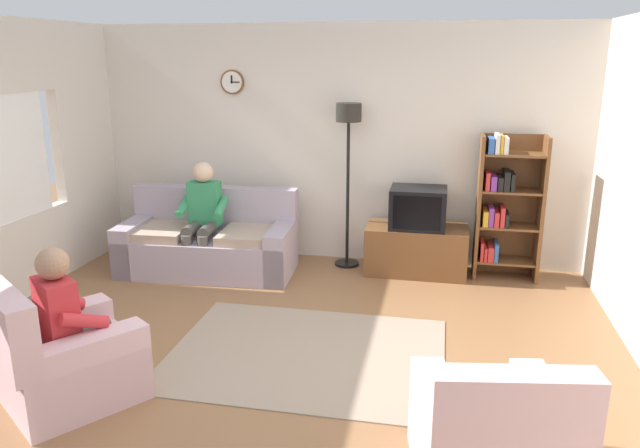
{
  "coord_description": "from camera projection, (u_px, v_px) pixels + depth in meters",
  "views": [
    {
      "loc": [
        1.21,
        -4.21,
        2.34
      ],
      "look_at": [
        0.22,
        0.61,
        0.97
      ],
      "focal_mm": 33.89,
      "sensor_mm": 36.0,
      "label": 1
    }
  ],
  "objects": [
    {
      "name": "area_rug",
      "position": [
        307.0,
        354.0,
        4.91
      ],
      "size": [
        2.2,
        1.7,
        0.01
      ],
      "primitive_type": "cube",
      "color": "gray",
      "rests_on": "ground_plane"
    },
    {
      "name": "armchair_near_bookshelf",
      "position": [
        491.0,
        443.0,
        3.32
      ],
      "size": [
        0.93,
        1.0,
        0.9
      ],
      "color": "beige",
      "rests_on": "ground_plane"
    },
    {
      "name": "floor_lamp",
      "position": [
        348.0,
        140.0,
        6.63
      ],
      "size": [
        0.28,
        0.28,
        1.85
      ],
      "color": "black",
      "rests_on": "ground_plane"
    },
    {
      "name": "tv_stand",
      "position": [
        416.0,
        250.0,
        6.7
      ],
      "size": [
        1.1,
        0.56,
        0.53
      ],
      "color": "brown",
      "rests_on": "ground_plane"
    },
    {
      "name": "back_wall_assembly",
      "position": [
        336.0,
        145.0,
        6.98
      ],
      "size": [
        6.2,
        0.17,
        2.7
      ],
      "color": "silver",
      "rests_on": "ground_plane"
    },
    {
      "name": "couch",
      "position": [
        209.0,
        244.0,
        6.75
      ],
      "size": [
        1.95,
        0.99,
        0.9
      ],
      "color": "#A899A8",
      "rests_on": "ground_plane"
    },
    {
      "name": "person_on_couch",
      "position": [
        202.0,
        213.0,
        6.54
      ],
      "size": [
        0.53,
        0.55,
        1.24
      ],
      "color": "#338C59",
      "rests_on": "ground_plane"
    },
    {
      "name": "bookshelf",
      "position": [
        504.0,
        204.0,
        6.44
      ],
      "size": [
        0.68,
        0.36,
        1.57
      ],
      "color": "brown",
      "rests_on": "ground_plane"
    },
    {
      "name": "person_in_left_armchair",
      "position": [
        72.0,
        316.0,
        4.17
      ],
      "size": [
        0.62,
        0.64,
        1.12
      ],
      "color": "red",
      "rests_on": "ground_plane"
    },
    {
      "name": "tv",
      "position": [
        418.0,
        208.0,
        6.54
      ],
      "size": [
        0.6,
        0.49,
        0.44
      ],
      "color": "black",
      "rests_on": "tv_stand"
    },
    {
      "name": "ground_plane",
      "position": [
        277.0,
        359.0,
        4.83
      ],
      "size": [
        12.0,
        12.0,
        0.0
      ],
      "primitive_type": "plane",
      "color": "#8C603D"
    },
    {
      "name": "armchair_near_window",
      "position": [
        64.0,
        362.0,
        4.19
      ],
      "size": [
        1.17,
        1.18,
        0.9
      ],
      "color": "beige",
      "rests_on": "ground_plane"
    }
  ]
}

